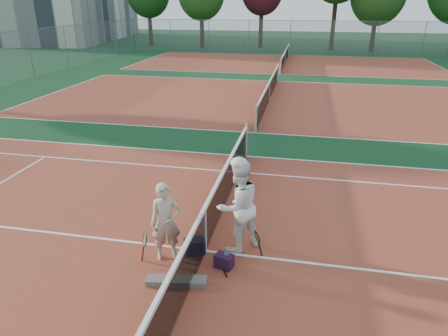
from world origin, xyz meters
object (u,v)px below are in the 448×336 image
object	(u,v)px
racket_black_held	(257,244)
sports_bag_purple	(224,261)
player_b	(238,206)
net_main	(205,229)
sports_bag_navy	(194,246)
player_a	(166,222)
water_bottle	(226,260)
racket_spare	(220,262)
racket_red	(145,247)

from	to	relation	value
racket_black_held	sports_bag_purple	world-z (taller)	racket_black_held
racket_black_held	player_b	bearing A→B (deg)	-60.47
net_main	sports_bag_purple	xyz separation A→B (m)	(0.48, -0.44, -0.37)
sports_bag_purple	sports_bag_navy	bearing A→B (deg)	153.58
player_a	sports_bag_purple	world-z (taller)	player_a
sports_bag_purple	water_bottle	distance (m)	0.05
racket_black_held	racket_spare	size ratio (longest dim) A/B	0.98
water_bottle	racket_red	bearing A→B (deg)	-176.23
player_a	player_b	world-z (taller)	player_b
sports_bag_navy	sports_bag_purple	distance (m)	0.76
player_b	racket_black_held	xyz separation A→B (m)	(0.42, -0.25, -0.67)
net_main	player_b	world-z (taller)	player_b
net_main	water_bottle	bearing A→B (deg)	-38.80
player_a	sports_bag_navy	world-z (taller)	player_a
racket_black_held	racket_spare	world-z (taller)	racket_black_held
player_b	sports_bag_navy	size ratio (longest dim) A/B	4.92
net_main	racket_spare	distance (m)	0.70
sports_bag_navy	net_main	bearing A→B (deg)	27.73
player_a	sports_bag_navy	size ratio (longest dim) A/B	4.07
net_main	water_bottle	size ratio (longest dim) A/B	36.60
player_a	racket_red	distance (m)	0.65
net_main	racket_spare	bearing A→B (deg)	-41.17
player_a	racket_red	bearing A→B (deg)	179.69
racket_black_held	water_bottle	bearing A→B (deg)	9.51
racket_black_held	sports_bag_navy	size ratio (longest dim) A/B	1.51
sports_bag_purple	water_bottle	bearing A→B (deg)	38.59
racket_red	racket_spare	bearing A→B (deg)	-28.62
sports_bag_purple	racket_spare	bearing A→B (deg)	131.17
player_b	water_bottle	size ratio (longest dim) A/B	6.41
racket_black_held	racket_spare	bearing A→B (deg)	-2.33
player_a	racket_spare	bearing A→B (deg)	-24.11
player_b	racket_spare	size ratio (longest dim) A/B	3.20
racket_spare	sports_bag_navy	distance (m)	0.63
player_a	racket_black_held	distance (m)	1.83
player_b	sports_bag_purple	size ratio (longest dim) A/B	5.72
player_b	sports_bag_purple	world-z (taller)	player_b
racket_red	sports_bag_navy	xyz separation A→B (m)	(0.87, 0.41, -0.14)
racket_black_held	water_bottle	xyz separation A→B (m)	(-0.53, -0.43, -0.14)
player_b	water_bottle	world-z (taller)	player_b
net_main	player_a	distance (m)	0.82
net_main	player_a	bearing A→B (deg)	-153.46
racket_red	racket_spare	size ratio (longest dim) A/B	0.99
player_b	racket_red	world-z (taller)	player_b
racket_spare	net_main	bearing A→B (deg)	21.87
racket_spare	water_bottle	bearing A→B (deg)	-148.52
racket_black_held	sports_bag_purple	distance (m)	0.74
player_b	water_bottle	distance (m)	1.06
racket_red	water_bottle	bearing A→B (deg)	-32.32
water_bottle	racket_spare	bearing A→B (deg)	148.45
net_main	racket_black_held	size ratio (longest dim) A/B	18.66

